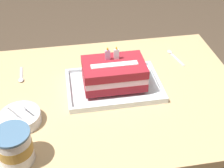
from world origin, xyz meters
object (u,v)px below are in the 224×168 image
birthday_cake (114,73)px  serving_spoon_near_tray (172,55)px  foil_tray (114,86)px  ice_cream_tub (15,147)px  bowl_stack (20,118)px  serving_spoon_by_bowls (21,78)px

birthday_cake → serving_spoon_near_tray: (0.31, 0.20, -0.07)m
foil_tray → ice_cream_tub: bearing=-139.3°
bowl_stack → serving_spoon_near_tray: bearing=26.3°
birthday_cake → ice_cream_tub: bearing=-139.3°
foil_tray → serving_spoon_by_bowls: 0.40m
foil_tray → ice_cream_tub: (-0.36, -0.31, 0.05)m
ice_cream_tub → serving_spoon_near_tray: 0.84m
bowl_stack → serving_spoon_near_tray: bowl_stack is taller
foil_tray → serving_spoon_near_tray: (0.31, 0.20, -0.00)m
foil_tray → serving_spoon_by_bowls: foil_tray is taller
birthday_cake → bowl_stack: size_ratio=1.67×
birthday_cake → ice_cream_tub: 0.47m
birthday_cake → bowl_stack: bearing=-158.9°
serving_spoon_near_tray → serving_spoon_by_bowls: bearing=-174.2°
bowl_stack → ice_cream_tub: ice_cream_tub is taller
serving_spoon_by_bowls → foil_tray: bearing=-18.4°
birthday_cake → serving_spoon_by_bowls: 0.40m
ice_cream_tub → serving_spoon_by_bowls: size_ratio=1.05×
foil_tray → ice_cream_tub: 0.48m
birthday_cake → ice_cream_tub: (-0.36, -0.31, -0.01)m
foil_tray → ice_cream_tub: ice_cream_tub is taller
bowl_stack → ice_cream_tub: size_ratio=1.20×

